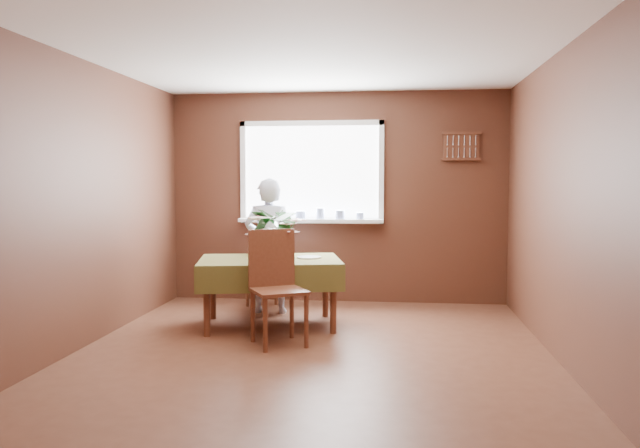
# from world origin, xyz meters

# --- Properties ---
(floor) EXTENTS (4.50, 4.50, 0.00)m
(floor) POSITION_xyz_m (0.00, 0.00, 0.00)
(floor) COLOR #4E291B
(floor) RESTS_ON ground
(ceiling) EXTENTS (4.50, 4.50, 0.00)m
(ceiling) POSITION_xyz_m (0.00, 0.00, 2.50)
(ceiling) COLOR white
(ceiling) RESTS_ON wall_back
(wall_back) EXTENTS (4.00, 0.00, 4.00)m
(wall_back) POSITION_xyz_m (0.00, 2.25, 1.25)
(wall_back) COLOR brown
(wall_back) RESTS_ON floor
(wall_front) EXTENTS (4.00, 0.00, 4.00)m
(wall_front) POSITION_xyz_m (0.00, -2.25, 1.25)
(wall_front) COLOR brown
(wall_front) RESTS_ON floor
(wall_left) EXTENTS (0.00, 4.50, 4.50)m
(wall_left) POSITION_xyz_m (-2.00, 0.00, 1.25)
(wall_left) COLOR brown
(wall_left) RESTS_ON floor
(wall_right) EXTENTS (0.00, 4.50, 4.50)m
(wall_right) POSITION_xyz_m (2.00, 0.00, 1.25)
(wall_right) COLOR brown
(wall_right) RESTS_ON floor
(window_assembly) EXTENTS (1.72, 0.20, 1.22)m
(window_assembly) POSITION_xyz_m (-0.30, 2.20, 1.35)
(window_assembly) COLOR white
(window_assembly) RESTS_ON wall_back
(spoon_rack) EXTENTS (0.44, 0.05, 0.33)m
(spoon_rack) POSITION_xyz_m (1.45, 2.22, 1.85)
(spoon_rack) COLOR #5B2F1D
(spoon_rack) RESTS_ON wall_back
(dining_table) EXTENTS (1.56, 1.22, 0.68)m
(dining_table) POSITION_xyz_m (-0.54, 0.89, 0.60)
(dining_table) COLOR #5B2F1D
(dining_table) RESTS_ON floor
(chair_far) EXTENTS (0.52, 0.52, 0.92)m
(chair_far) POSITION_xyz_m (-0.74, 1.64, 0.50)
(chair_far) COLOR #5B2F1D
(chair_far) RESTS_ON floor
(chair_near) EXTENTS (0.59, 0.59, 1.01)m
(chair_near) POSITION_xyz_m (-0.36, 0.26, 0.55)
(chair_near) COLOR #5B2F1D
(chair_near) RESTS_ON floor
(seated_woman) EXTENTS (0.56, 0.38, 1.48)m
(seated_woman) POSITION_xyz_m (-0.68, 1.51, 0.74)
(seated_woman) COLOR white
(seated_woman) RESTS_ON floor
(flower_bouquet) EXTENTS (0.52, 0.52, 0.45)m
(flower_bouquet) POSITION_xyz_m (-0.45, 0.68, 0.97)
(flower_bouquet) COLOR white
(flower_bouquet) RESTS_ON dining_table
(side_plate) EXTENTS (0.32, 0.32, 0.01)m
(side_plate) POSITION_xyz_m (-0.16, 1.00, 0.68)
(side_plate) COLOR white
(side_plate) RESTS_ON dining_table
(table_knife) EXTENTS (0.07, 0.21, 0.00)m
(table_knife) POSITION_xyz_m (-0.40, 0.73, 0.68)
(table_knife) COLOR silver
(table_knife) RESTS_ON dining_table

